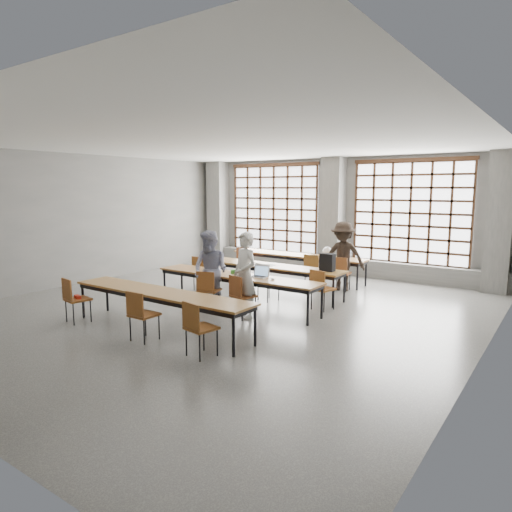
# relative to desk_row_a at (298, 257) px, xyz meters

# --- Properties ---
(floor) EXTENTS (11.00, 11.00, 0.00)m
(floor) POSITION_rel_desk_row_a_xyz_m (0.34, -3.71, -0.66)
(floor) COLOR #51524F
(floor) RESTS_ON ground
(ceiling) EXTENTS (11.00, 11.00, 0.00)m
(ceiling) POSITION_rel_desk_row_a_xyz_m (0.34, -3.71, 2.84)
(ceiling) COLOR silver
(ceiling) RESTS_ON floor
(wall_back) EXTENTS (10.00, 0.00, 10.00)m
(wall_back) POSITION_rel_desk_row_a_xyz_m (0.34, 1.79, 1.09)
(wall_back) COLOR #5C5C5A
(wall_back) RESTS_ON floor
(wall_left) EXTENTS (0.00, 11.00, 11.00)m
(wall_left) POSITION_rel_desk_row_a_xyz_m (-4.66, -3.71, 1.09)
(wall_left) COLOR #5C5C5A
(wall_left) RESTS_ON floor
(wall_right) EXTENTS (0.00, 11.00, 11.00)m
(wall_right) POSITION_rel_desk_row_a_xyz_m (5.34, -3.71, 1.09)
(wall_right) COLOR #5C5C5A
(wall_right) RESTS_ON floor
(column_left) EXTENTS (0.60, 0.55, 3.50)m
(column_left) POSITION_rel_desk_row_a_xyz_m (-4.16, 1.51, 1.09)
(column_left) COLOR #585855
(column_left) RESTS_ON floor
(column_mid) EXTENTS (0.60, 0.55, 3.50)m
(column_mid) POSITION_rel_desk_row_a_xyz_m (0.34, 1.51, 1.09)
(column_mid) COLOR #585855
(column_mid) RESTS_ON floor
(column_right) EXTENTS (0.60, 0.55, 3.50)m
(column_right) POSITION_rel_desk_row_a_xyz_m (4.84, 1.51, 1.09)
(column_right) COLOR #585855
(column_right) RESTS_ON floor
(window_left) EXTENTS (3.32, 0.12, 3.00)m
(window_left) POSITION_rel_desk_row_a_xyz_m (-1.91, 1.71, 1.24)
(window_left) COLOR white
(window_left) RESTS_ON wall_back
(window_right) EXTENTS (3.32, 0.12, 3.00)m
(window_right) POSITION_rel_desk_row_a_xyz_m (2.59, 1.71, 1.24)
(window_right) COLOR white
(window_right) RESTS_ON wall_back
(sill_ledge) EXTENTS (9.80, 0.35, 0.50)m
(sill_ledge) POSITION_rel_desk_row_a_xyz_m (0.34, 1.59, -0.41)
(sill_ledge) COLOR #585855
(sill_ledge) RESTS_ON floor
(desk_row_a) EXTENTS (4.00, 0.70, 0.73)m
(desk_row_a) POSITION_rel_desk_row_a_xyz_m (0.00, 0.00, 0.00)
(desk_row_a) COLOR brown
(desk_row_a) RESTS_ON floor
(desk_row_b) EXTENTS (4.00, 0.70, 0.73)m
(desk_row_b) POSITION_rel_desk_row_a_xyz_m (0.25, -1.94, 0.00)
(desk_row_b) COLOR brown
(desk_row_b) RESTS_ON floor
(desk_row_c) EXTENTS (4.00, 0.70, 0.73)m
(desk_row_c) POSITION_rel_desk_row_a_xyz_m (0.43, -3.42, 0.00)
(desk_row_c) COLOR brown
(desk_row_c) RESTS_ON floor
(desk_row_d) EXTENTS (4.00, 0.70, 0.73)m
(desk_row_d) POSITION_rel_desk_row_a_xyz_m (0.27, -5.50, 0.00)
(desk_row_d) COLOR brown
(desk_row_d) RESTS_ON floor
(chair_back_left) EXTENTS (0.51, 0.52, 0.88)m
(chair_back_left) POSITION_rel_desk_row_a_xyz_m (-1.42, -0.63, -0.13)
(chair_back_left) COLOR brown
(chair_back_left) RESTS_ON floor
(chair_back_mid) EXTENTS (0.48, 0.49, 0.88)m
(chair_back_mid) POSITION_rel_desk_row_a_xyz_m (0.81, -0.63, -0.13)
(chair_back_mid) COLOR brown
(chair_back_mid) RESTS_ON floor
(chair_back_right) EXTENTS (0.47, 0.47, 0.88)m
(chair_back_right) POSITION_rel_desk_row_a_xyz_m (1.61, -0.63, -0.13)
(chair_back_right) COLOR brown
(chair_back_right) RESTS_ON floor
(chair_mid_left) EXTENTS (0.44, 0.45, 0.88)m
(chair_mid_left) POSITION_rel_desk_row_a_xyz_m (-1.34, -2.57, -0.13)
(chair_mid_left) COLOR brown
(chair_mid_left) RESTS_ON floor
(chair_mid_centre) EXTENTS (0.52, 0.52, 0.88)m
(chair_mid_centre) POSITION_rel_desk_row_a_xyz_m (0.63, -2.56, -0.13)
(chair_mid_centre) COLOR brown
(chair_mid_centre) RESTS_ON floor
(chair_mid_right) EXTENTS (0.49, 0.50, 0.88)m
(chair_mid_right) POSITION_rel_desk_row_a_xyz_m (2.04, -2.57, -0.13)
(chair_mid_right) COLOR brown
(chair_mid_right) RESTS_ON floor
(chair_front_left) EXTENTS (0.52, 0.53, 0.88)m
(chair_front_left) POSITION_rel_desk_row_a_xyz_m (0.16, -4.05, -0.13)
(chair_front_left) COLOR brown
(chair_front_left) RESTS_ON floor
(chair_front_right) EXTENTS (0.52, 0.52, 0.88)m
(chair_front_right) POSITION_rel_desk_row_a_xyz_m (1.01, -4.05, -0.13)
(chair_front_right) COLOR maroon
(chair_front_right) RESTS_ON floor
(chair_near_left) EXTENTS (0.49, 0.49, 0.88)m
(chair_near_left) POSITION_rel_desk_row_a_xyz_m (-1.45, -6.12, -0.13)
(chair_near_left) COLOR brown
(chair_near_left) RESTS_ON floor
(chair_near_mid) EXTENTS (0.43, 0.43, 0.88)m
(chair_near_mid) POSITION_rel_desk_row_a_xyz_m (0.47, -6.13, -0.13)
(chair_near_mid) COLOR brown
(chair_near_mid) RESTS_ON floor
(chair_near_right) EXTENTS (0.49, 0.49, 0.88)m
(chair_near_right) POSITION_rel_desk_row_a_xyz_m (1.75, -6.12, -0.13)
(chair_near_right) COLOR brown
(chair_near_right) RESTS_ON floor
(student_male) EXTENTS (0.73, 0.60, 1.73)m
(student_male) POSITION_rel_desk_row_a_xyz_m (1.03, -3.92, 0.20)
(student_male) COLOR silver
(student_male) RESTS_ON floor
(student_female) EXTENTS (0.85, 0.67, 1.71)m
(student_female) POSITION_rel_desk_row_a_xyz_m (0.13, -3.92, 0.19)
(student_female) COLOR #1A1F50
(student_female) RESTS_ON floor
(student_back) EXTENTS (1.24, 0.85, 1.76)m
(student_back) POSITION_rel_desk_row_a_xyz_m (1.60, -0.50, 0.21)
(student_back) COLOR black
(student_back) RESTS_ON floor
(laptop_front) EXTENTS (0.38, 0.33, 0.26)m
(laptop_front) POSITION_rel_desk_row_a_xyz_m (0.98, -3.31, 0.13)
(laptop_front) COLOR #B4B4B9
(laptop_front) RESTS_ON desk_row_c
(laptop_back) EXTENTS (0.40, 0.35, 0.26)m
(laptop_back) POSITION_rel_desk_row_a_xyz_m (1.36, 0.11, 0.13)
(laptop_back) COLOR #B2B2B6
(laptop_back) RESTS_ON desk_row_a
(mouse) EXTENTS (0.10, 0.07, 0.04)m
(mouse) POSITION_rel_desk_row_a_xyz_m (1.38, -3.44, 0.08)
(mouse) COLOR white
(mouse) RESTS_ON desk_row_c
(green_box) EXTENTS (0.26, 0.14, 0.09)m
(green_box) POSITION_rel_desk_row_a_xyz_m (0.38, -3.34, 0.11)
(green_box) COLOR #3A912F
(green_box) RESTS_ON desk_row_c
(phone) EXTENTS (0.14, 0.08, 0.01)m
(phone) POSITION_rel_desk_row_a_xyz_m (0.61, -3.52, 0.07)
(phone) COLOR black
(phone) RESTS_ON desk_row_c
(paper_sheet_a) EXTENTS (0.34, 0.28, 0.00)m
(paper_sheet_a) POSITION_rel_desk_row_a_xyz_m (-0.35, -1.89, 0.07)
(paper_sheet_a) COLOR white
(paper_sheet_a) RESTS_ON desk_row_b
(paper_sheet_b) EXTENTS (0.34, 0.28, 0.00)m
(paper_sheet_b) POSITION_rel_desk_row_a_xyz_m (-0.05, -1.99, 0.07)
(paper_sheet_b) COLOR white
(paper_sheet_b) RESTS_ON desk_row_b
(paper_sheet_c) EXTENTS (0.35, 0.30, 0.00)m
(paper_sheet_c) POSITION_rel_desk_row_a_xyz_m (0.35, -1.94, 0.07)
(paper_sheet_c) COLOR white
(paper_sheet_c) RESTS_ON desk_row_b
(backpack) EXTENTS (0.32, 0.20, 0.40)m
(backpack) POSITION_rel_desk_row_a_xyz_m (1.85, -1.89, 0.27)
(backpack) COLOR black
(backpack) RESTS_ON desk_row_b
(plastic_bag) EXTENTS (0.31, 0.27, 0.29)m
(plastic_bag) POSITION_rel_desk_row_a_xyz_m (0.90, 0.05, 0.21)
(plastic_bag) COLOR white
(plastic_bag) RESTS_ON desk_row_a
(red_pouch) EXTENTS (0.21, 0.14, 0.06)m
(red_pouch) POSITION_rel_desk_row_a_xyz_m (-1.43, -6.05, -0.16)
(red_pouch) COLOR #B02515
(red_pouch) RESTS_ON chair_near_left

